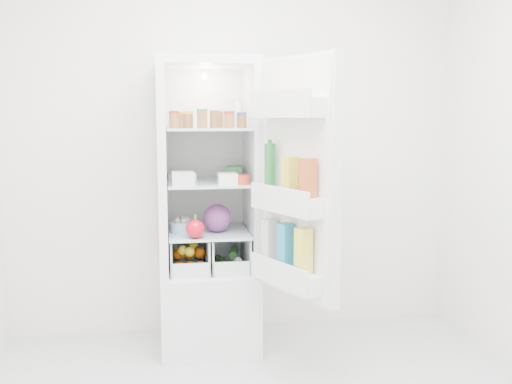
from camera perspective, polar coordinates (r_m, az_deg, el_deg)
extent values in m
cube|color=silver|center=(3.84, -2.20, 5.28)|extent=(3.00, 0.02, 2.60)
cube|color=silver|center=(0.93, 19.17, -2.93)|extent=(3.00, 0.02, 2.60)
cube|color=silver|center=(3.73, -4.71, -11.28)|extent=(0.60, 0.60, 0.50)
cube|color=silver|center=(3.54, -4.99, 12.74)|extent=(0.60, 0.60, 0.05)
cube|color=silver|center=(3.82, -5.14, 2.61)|extent=(0.60, 0.05, 1.25)
cube|color=silver|center=(3.54, -9.32, 2.13)|extent=(0.05, 0.60, 1.25)
cube|color=silver|center=(3.57, -0.46, 2.29)|extent=(0.05, 0.60, 1.25)
cube|color=white|center=(3.79, -5.12, 2.57)|extent=(0.50, 0.01, 1.25)
sphere|color=white|center=(3.75, -5.19, 11.47)|extent=(0.05, 0.05, 0.05)
cube|color=silver|center=(3.58, -4.77, -3.97)|extent=(0.49, 0.53, 0.01)
cube|color=silver|center=(3.53, -4.82, 0.97)|extent=(0.49, 0.53, 0.02)
cube|color=silver|center=(3.50, -4.89, 6.33)|extent=(0.49, 0.53, 0.02)
cylinder|color=#B21919|center=(3.36, -8.17, 7.07)|extent=(0.06, 0.06, 0.08)
cylinder|color=gold|center=(3.41, -6.83, 7.11)|extent=(0.06, 0.06, 0.08)
cylinder|color=#267226|center=(3.34, -5.40, 7.11)|extent=(0.06, 0.06, 0.08)
cylinder|color=brown|center=(3.44, -4.15, 7.15)|extent=(0.06, 0.06, 0.08)
cylinder|color=#B21919|center=(3.38, -2.70, 7.15)|extent=(0.06, 0.06, 0.08)
cylinder|color=#194C8C|center=(3.44, -1.45, 7.16)|extent=(0.06, 0.06, 0.08)
cylinder|color=#BF8C19|center=(3.59, -7.57, 7.13)|extent=(0.06, 0.06, 0.08)
cylinder|color=#4C4C4C|center=(3.62, -3.75, 7.18)|extent=(0.06, 0.06, 0.08)
cylinder|color=white|center=(3.65, -1.66, 7.78)|extent=(0.05, 0.05, 0.16)
cube|color=silver|center=(3.32, -7.34, 1.34)|extent=(0.13, 0.13, 0.08)
cube|color=white|center=(3.38, -2.88, 1.36)|extent=(0.11, 0.11, 0.06)
cylinder|color=red|center=(3.36, -1.30, 1.25)|extent=(0.10, 0.10, 0.05)
cube|color=silver|center=(3.63, -7.47, 1.59)|extent=(0.19, 0.15, 0.04)
cube|color=#397D3E|center=(3.63, -2.25, 1.94)|extent=(0.12, 0.15, 0.08)
sphere|color=#5E205E|center=(3.51, -3.90, -2.61)|extent=(0.17, 0.17, 0.17)
sphere|color=red|center=(3.35, -6.08, -3.70)|extent=(0.11, 0.11, 0.11)
cylinder|color=#9CC3E8|center=(3.54, -7.42, -3.47)|extent=(0.14, 0.14, 0.07)
sphere|color=#E65C0C|center=(3.50, -7.69, -7.49)|extent=(0.07, 0.07, 0.07)
sphere|color=#E65C0C|center=(3.50, -6.61, -7.46)|extent=(0.07, 0.07, 0.07)
sphere|color=#E65C0C|center=(3.50, -5.54, -7.43)|extent=(0.07, 0.07, 0.07)
sphere|color=#E65C0C|center=(3.60, -7.74, -6.14)|extent=(0.07, 0.07, 0.07)
sphere|color=#E65C0C|center=(3.60, -6.70, -6.12)|extent=(0.07, 0.07, 0.07)
sphere|color=#E65C0C|center=(3.60, -5.66, -6.09)|extent=(0.07, 0.07, 0.07)
sphere|color=yellow|center=(3.53, -7.32, -5.82)|extent=(0.06, 0.06, 0.06)
sphere|color=yellow|center=(3.64, -6.26, -5.39)|extent=(0.06, 0.06, 0.06)
sphere|color=yellow|center=(3.50, -6.65, -5.95)|extent=(0.06, 0.06, 0.06)
cylinder|color=#1F4B19|center=(3.63, -3.42, -7.03)|extent=(0.09, 0.21, 0.05)
cylinder|color=#1F4B19|center=(3.67, -2.25, -6.04)|extent=(0.08, 0.21, 0.05)
sphere|color=white|center=(3.52, -2.59, -7.50)|extent=(0.05, 0.05, 0.05)
sphere|color=white|center=(3.53, -1.81, -6.92)|extent=(0.05, 0.05, 0.05)
cube|color=silver|center=(3.06, 4.40, 1.35)|extent=(0.31, 0.57, 1.30)
cube|color=white|center=(3.04, 3.88, 1.30)|extent=(0.25, 0.51, 1.26)
cube|color=white|center=(2.99, 3.18, 8.40)|extent=(0.31, 0.50, 0.10)
cube|color=white|center=(3.03, 3.11, -1.11)|extent=(0.31, 0.50, 0.10)
cube|color=white|center=(3.11, 3.06, -8.40)|extent=(0.31, 0.50, 0.10)
sphere|color=#9C5C46|center=(2.89, 4.57, 9.60)|extent=(0.05, 0.05, 0.05)
sphere|color=#9C5C46|center=(2.96, 3.58, 9.57)|extent=(0.05, 0.05, 0.05)
sphere|color=#9C5C46|center=(3.02, 2.64, 9.54)|extent=(0.05, 0.05, 0.05)
sphere|color=#9C5C46|center=(3.08, 1.74, 9.51)|extent=(0.05, 0.05, 0.05)
sphere|color=#9C5C46|center=(3.15, 0.88, 9.48)|extent=(0.05, 0.05, 0.05)
cylinder|color=#1A5E26|center=(3.12, 1.39, 2.50)|extent=(0.06, 0.06, 0.26)
cube|color=yellow|center=(2.98, 3.40, 1.66)|extent=(0.09, 0.09, 0.20)
cube|color=#C55122|center=(2.86, 5.23, 1.39)|extent=(0.09, 0.09, 0.20)
cube|color=silver|center=(3.18, 1.36, -4.86)|extent=(0.09, 0.09, 0.24)
cube|color=teal|center=(3.07, 3.00, -5.37)|extent=(0.09, 0.09, 0.24)
cube|color=yellow|center=(2.95, 4.77, -5.90)|extent=(0.09, 0.09, 0.24)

